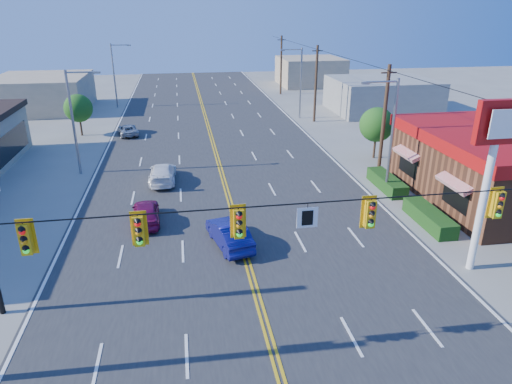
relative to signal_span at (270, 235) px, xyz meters
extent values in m
plane|color=gray|center=(0.12, 0.00, -4.89)|extent=(160.00, 160.00, 0.00)
cube|color=#2D2D30|center=(0.12, 20.00, -4.86)|extent=(20.00, 120.00, 0.06)
cylinder|color=black|center=(0.12, 0.00, 1.11)|extent=(24.00, 0.05, 0.05)
cube|color=white|center=(1.32, 0.00, 0.56)|extent=(0.75, 0.04, 0.75)
cube|color=#D89E0C|center=(-7.88, 0.00, 0.54)|extent=(0.55, 0.34, 1.25)
cube|color=#D89E0C|center=(-4.38, 0.00, 0.54)|extent=(0.55, 0.34, 1.25)
cube|color=#D89E0C|center=(-1.08, 0.00, 0.54)|extent=(0.55, 0.34, 1.25)
cube|color=#D89E0C|center=(3.62, 0.00, 0.54)|extent=(0.55, 0.34, 1.25)
cube|color=#D89E0C|center=(8.62, 0.00, 0.54)|extent=(0.55, 0.34, 1.25)
cube|color=#194214|center=(11.62, 12.00, -4.44)|extent=(1.20, 9.00, 0.90)
cylinder|color=white|center=(11.12, 4.00, -1.39)|extent=(0.36, 0.36, 7.00)
cube|color=#A50C0C|center=(11.12, 4.00, 2.61)|extent=(2.20, 0.36, 2.00)
cylinder|color=gray|center=(11.12, 14.00, -0.89)|extent=(0.20, 0.20, 8.00)
cylinder|color=gray|center=(10.02, 14.00, 2.91)|extent=(2.20, 0.12, 0.12)
cube|color=gray|center=(8.92, 14.00, 2.86)|extent=(0.50, 0.25, 0.15)
cylinder|color=gray|center=(11.12, 38.00, -0.89)|extent=(0.20, 0.20, 8.00)
cylinder|color=gray|center=(10.02, 38.00, 2.91)|extent=(2.20, 0.12, 0.12)
cube|color=gray|center=(8.92, 38.00, 2.86)|extent=(0.50, 0.25, 0.15)
cylinder|color=gray|center=(-10.88, 22.00, -0.89)|extent=(0.20, 0.20, 8.00)
cylinder|color=gray|center=(-9.78, 22.00, 2.91)|extent=(2.20, 0.12, 0.12)
cube|color=gray|center=(-8.68, 22.00, 2.86)|extent=(0.50, 0.25, 0.15)
cylinder|color=gray|center=(-10.88, 48.00, -0.89)|extent=(0.20, 0.20, 8.00)
cylinder|color=gray|center=(-9.78, 48.00, 2.91)|extent=(2.20, 0.12, 0.12)
cube|color=gray|center=(-8.68, 48.00, 2.86)|extent=(0.50, 0.25, 0.15)
cylinder|color=#47301E|center=(12.32, 18.00, -0.69)|extent=(0.28, 0.28, 8.40)
cylinder|color=#47301E|center=(12.32, 36.00, -0.69)|extent=(0.28, 0.28, 8.40)
cylinder|color=#47301E|center=(12.32, 54.00, -0.69)|extent=(0.28, 0.28, 8.40)
cylinder|color=#47301E|center=(13.62, 22.00, -3.84)|extent=(0.20, 0.20, 2.10)
sphere|color=#235B19|center=(13.62, 22.00, -1.95)|extent=(2.94, 2.94, 2.94)
cylinder|color=#47301E|center=(-12.88, 34.00, -3.89)|extent=(0.20, 0.20, 2.00)
sphere|color=#235B19|center=(-12.88, 34.00, -2.09)|extent=(2.80, 2.80, 2.80)
cube|color=gray|center=(22.12, 40.00, -2.89)|extent=(12.00, 10.00, 4.00)
cube|color=tan|center=(-19.88, 48.00, -2.79)|extent=(11.00, 12.00, 4.20)
cube|color=tan|center=(19.12, 62.00, -2.69)|extent=(10.00, 10.00, 4.40)
imported|color=maroon|center=(-5.23, 11.93, -4.22)|extent=(1.79, 4.01, 1.34)
imported|color=navy|center=(-0.58, 8.28, -4.19)|extent=(2.40, 4.46, 1.40)
imported|color=white|center=(-4.39, 18.93, -4.21)|extent=(2.04, 4.70, 1.35)
imported|color=#AFB0B4|center=(-8.18, 33.18, -4.35)|extent=(2.48, 4.10, 1.06)
camera|label=1|loc=(-2.80, -13.81, 7.35)|focal=32.00mm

